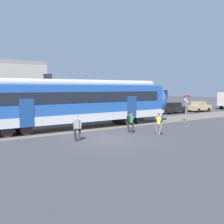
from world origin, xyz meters
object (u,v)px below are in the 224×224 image
(crossing_signal, at_px, (186,103))
(parked_car_black, at_px, (173,108))
(parked_car_tan, at_px, (199,106))
(pedestrian_grey, at_px, (77,127))
(pedestrian_green, at_px, (130,121))
(pedestrian_yellow, at_px, (159,122))
(parked_car_white, at_px, (148,109))

(crossing_signal, bearing_deg, parked_car_black, 49.81)
(parked_car_tan, distance_m, crossing_signal, 13.26)
(parked_car_black, xyz_separation_m, crossing_signal, (-6.06, -7.18, 1.23))
(pedestrian_grey, height_order, pedestrian_green, same)
(pedestrian_green, height_order, parked_car_tan, pedestrian_green)
(pedestrian_grey, xyz_separation_m, pedestrian_green, (4.96, 0.50, 0.00))
(pedestrian_yellow, bearing_deg, parked_car_black, 38.40)
(parked_car_black, bearing_deg, pedestrian_yellow, -141.60)
(parked_car_white, bearing_deg, pedestrian_green, -138.64)
(pedestrian_yellow, distance_m, parked_car_black, 17.59)
(pedestrian_yellow, xyz_separation_m, parked_car_white, (9.00, 10.96, -0.21))
(pedestrian_grey, relative_size, crossing_signal, 0.56)
(pedestrian_grey, bearing_deg, parked_car_black, 25.38)
(pedestrian_grey, bearing_deg, parked_car_tan, 19.87)
(pedestrian_grey, height_order, parked_car_white, pedestrian_grey)
(pedestrian_grey, distance_m, parked_car_black, 22.11)
(parked_car_black, distance_m, parked_car_tan, 5.25)
(crossing_signal, bearing_deg, pedestrian_grey, -170.62)
(pedestrian_grey, xyz_separation_m, crossing_signal, (13.91, 2.30, 1.02))
(crossing_signal, bearing_deg, pedestrian_green, -168.63)
(parked_car_white, height_order, crossing_signal, crossing_signal)
(parked_car_white, xyz_separation_m, parked_car_tan, (10.02, -0.40, 0.00))
(parked_car_black, bearing_deg, parked_car_tan, -3.95)
(parked_car_tan, height_order, crossing_signal, crossing_signal)
(pedestrian_yellow, relative_size, parked_car_white, 0.41)
(parked_car_tan, bearing_deg, crossing_signal, -148.91)
(pedestrian_yellow, relative_size, parked_car_tan, 0.41)
(pedestrian_grey, xyz_separation_m, parked_car_tan, (25.22, 9.12, -0.21))
(parked_car_white, relative_size, parked_car_tan, 1.01)
(parked_car_white, relative_size, parked_car_black, 1.01)
(parked_car_white, bearing_deg, parked_car_black, -0.44)
(parked_car_white, xyz_separation_m, crossing_signal, (-1.29, -7.22, 1.23))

